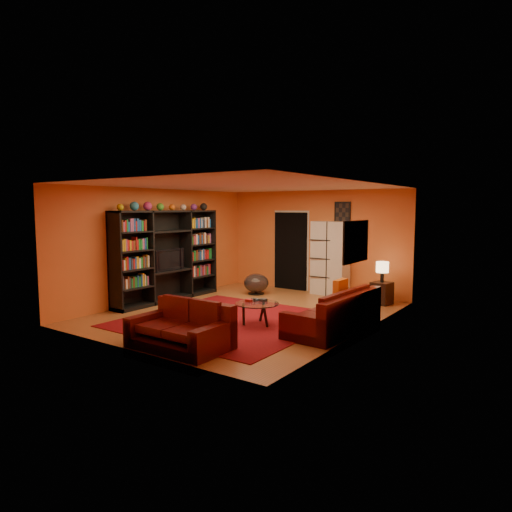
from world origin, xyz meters
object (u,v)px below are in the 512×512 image
Objects in this scene: sofa at (338,315)px; loveseat at (184,329)px; entertainment_unit at (167,256)px; coffee_table at (257,306)px; storage_cabinet at (330,258)px; tv at (167,260)px; side_table at (382,293)px; bowl_chair at (256,283)px; table_lamp at (382,268)px.

loveseat is at bearing -123.18° from sofa.
coffee_table is (3.01, -0.67, -0.69)m from entertainment_unit.
tv is at bearing -128.47° from storage_cabinet.
side_table reaches higher than coffee_table.
storage_cabinet is at bearing 32.27° from bowl_chair.
entertainment_unit is at bearing -150.00° from side_table.
side_table is (3.00, 0.63, -0.03)m from bowl_chair.
loveseat is 5.10m from table_lamp.
entertainment_unit reaches higher than sofa.
sofa is 4.70× the size of table_lamp.
entertainment_unit is 1.64× the size of storage_cabinet.
storage_cabinet is (-0.03, 5.22, 0.63)m from loveseat.
tv is at bearing 168.44° from coffee_table.
storage_cabinet is (-0.21, 3.47, 0.55)m from coffee_table.
loveseat is 2.46× the size of bowl_chair.
storage_cabinet reaches higher than sofa.
bowl_chair is at bearing -142.36° from storage_cabinet.
table_lamp is at bearing 30.00° from entertainment_unit.
bowl_chair is (-1.76, 2.49, -0.09)m from coffee_table.
tv is 1.08× the size of coffee_table.
loveseat is 3.34× the size of table_lamp.
side_table is at bearing 0.00° from table_lamp.
tv is 1.40× the size of bowl_chair.
tv is 1.75× the size of side_table.
loveseat reaches higher than side_table.
storage_cabinet is 1.49m from table_lamp.
coffee_table is 3.52m from storage_cabinet.
sofa is at bearing -32.66° from bowl_chair.
side_table is at bearing 68.28° from coffee_table.
bowl_chair reaches higher than coffee_table.
side_table is at bearing -8.05° from storage_cabinet.
coffee_table is 3.05m from bowl_chair.
storage_cabinet is at bearing 166.58° from side_table.
storage_cabinet is 1.63m from side_table.
table_lamp reaches higher than loveseat.
tv is 0.57× the size of loveseat.
coffee_table is 1.75× the size of table_lamp.
coffee_table is at bearing -12.50° from entertainment_unit.
tv is 3.08m from coffee_table.
entertainment_unit is at bearing 38.88° from tv.
loveseat is 5.25m from storage_cabinet.
loveseat is 0.84× the size of storage_cabinet.
storage_cabinet is 3.96× the size of table_lamp.
sofa is 3.76m from bowl_chair.
sofa reaches higher than coffee_table.
bowl_chair is at bearing -168.08° from table_lamp.
tv reaches higher than table_lamp.
storage_cabinet reaches higher than loveseat.
bowl_chair is 3.12m from table_lamp.
tv reaches higher than side_table.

